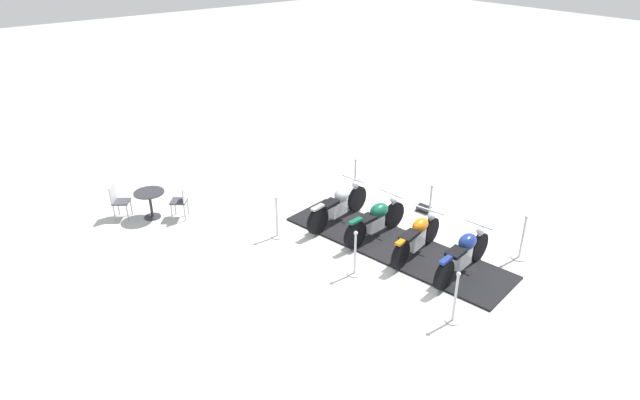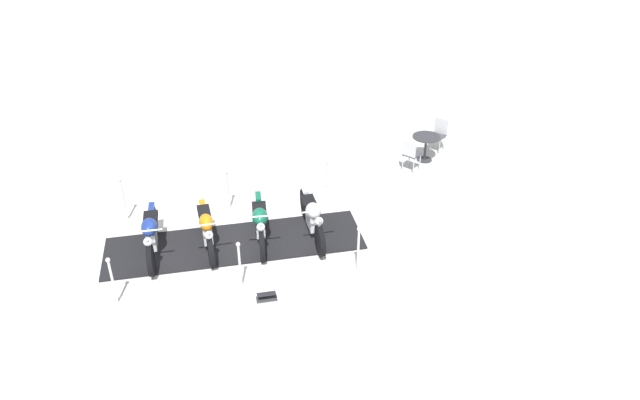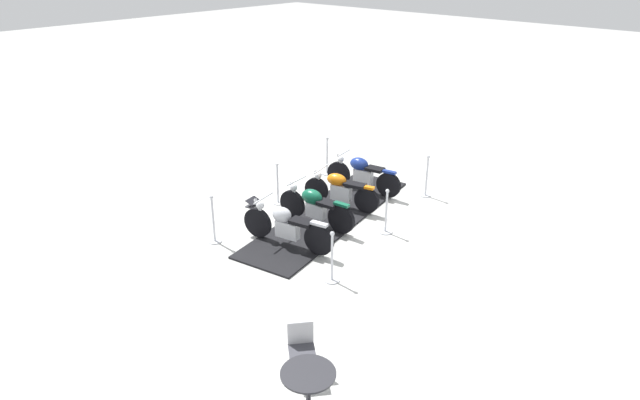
{
  "view_description": "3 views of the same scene",
  "coord_description": "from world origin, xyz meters",
  "px_view_note": "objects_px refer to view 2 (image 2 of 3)",
  "views": [
    {
      "loc": [
        -7.79,
        8.33,
        6.93
      ],
      "look_at": [
        1.49,
        1.1,
        1.01
      ],
      "focal_mm": 30.85,
      "sensor_mm": 36.0,
      "label": 1
    },
    {
      "loc": [
        1.6,
        -11.01,
        7.83
      ],
      "look_at": [
        1.94,
        0.93,
        0.58
      ],
      "focal_mm": 33.48,
      "sensor_mm": 36.0,
      "label": 2
    },
    {
      "loc": [
        9.39,
        8.16,
        6.1
      ],
      "look_at": [
        1.15,
        0.74,
        1.06
      ],
      "focal_mm": 31.65,
      "sensor_mm": 36.0,
      "label": 3
    }
  ],
  "objects_px": {
    "info_placard": "(267,297)",
    "cafe_chair_near_table": "(411,154)",
    "motorcycle_navy": "(151,234)",
    "cafe_table": "(426,142)",
    "stanchion_left_mid": "(229,197)",
    "motorcycle_forest": "(260,223)",
    "stanchion_right_mid": "(241,272)",
    "motorcycle_chrome": "(312,217)",
    "motorcycle_copper": "(207,229)",
    "cafe_chair_across_table": "(439,133)",
    "stanchion_left_front": "(125,205)",
    "stanchion_right_rear": "(358,257)",
    "stanchion_right_front": "(115,290)",
    "stanchion_left_rear": "(326,186)"
  },
  "relations": [
    {
      "from": "cafe_table",
      "to": "motorcycle_chrome",
      "type": "bearing_deg",
      "value": -131.26
    },
    {
      "from": "motorcycle_forest",
      "to": "motorcycle_chrome",
      "type": "height_order",
      "value": "motorcycle_chrome"
    },
    {
      "from": "stanchion_left_front",
      "to": "cafe_chair_across_table",
      "type": "distance_m",
      "value": 8.9
    },
    {
      "from": "stanchion_left_rear",
      "to": "cafe_table",
      "type": "relative_size",
      "value": 1.41
    },
    {
      "from": "motorcycle_navy",
      "to": "info_placard",
      "type": "xyz_separation_m",
      "value": [
        2.53,
        -1.54,
        -0.49
      ]
    },
    {
      "from": "motorcycle_copper",
      "to": "stanchion_left_mid",
      "type": "relative_size",
      "value": 1.85
    },
    {
      "from": "cafe_chair_near_table",
      "to": "stanchion_left_mid",
      "type": "bearing_deg",
      "value": 150.91
    },
    {
      "from": "stanchion_right_rear",
      "to": "stanchion_right_front",
      "type": "relative_size",
      "value": 1.02
    },
    {
      "from": "stanchion_left_mid",
      "to": "stanchion_left_front",
      "type": "distance_m",
      "value": 2.44
    },
    {
      "from": "stanchion_left_rear",
      "to": "stanchion_left_front",
      "type": "bearing_deg",
      "value": -169.76
    },
    {
      "from": "stanchion_left_front",
      "to": "cafe_chair_near_table",
      "type": "height_order",
      "value": "stanchion_left_front"
    },
    {
      "from": "info_placard",
      "to": "cafe_chair_across_table",
      "type": "bearing_deg",
      "value": -135.92
    },
    {
      "from": "stanchion_left_rear",
      "to": "cafe_chair_near_table",
      "type": "bearing_deg",
      "value": 31.1
    },
    {
      "from": "stanchion_right_rear",
      "to": "info_placard",
      "type": "bearing_deg",
      "value": -156.43
    },
    {
      "from": "motorcycle_navy",
      "to": "stanchion_right_mid",
      "type": "height_order",
      "value": "stanchion_right_mid"
    },
    {
      "from": "motorcycle_navy",
      "to": "stanchion_right_mid",
      "type": "xyz_separation_m",
      "value": [
        2.01,
        -1.15,
        -0.17
      ]
    },
    {
      "from": "stanchion_left_front",
      "to": "cafe_chair_near_table",
      "type": "bearing_deg",
      "value": 17.7
    },
    {
      "from": "stanchion_right_front",
      "to": "stanchion_left_front",
      "type": "xyz_separation_m",
      "value": [
        -0.54,
        3.01,
        0.09
      ]
    },
    {
      "from": "motorcycle_navy",
      "to": "motorcycle_chrome",
      "type": "height_order",
      "value": "motorcycle_chrome"
    },
    {
      "from": "motorcycle_forest",
      "to": "motorcycle_chrome",
      "type": "bearing_deg",
      "value": 94.57
    },
    {
      "from": "motorcycle_forest",
      "to": "stanchion_right_front",
      "type": "relative_size",
      "value": 1.9
    },
    {
      "from": "stanchion_left_rear",
      "to": "stanchion_right_front",
      "type": "bearing_deg",
      "value": -137.67
    },
    {
      "from": "stanchion_left_rear",
      "to": "cafe_chair_across_table",
      "type": "distance_m",
      "value": 4.31
    },
    {
      "from": "stanchion_right_rear",
      "to": "stanchion_left_mid",
      "type": "distance_m",
      "value": 3.91
    },
    {
      "from": "stanchion_right_rear",
      "to": "stanchion_left_mid",
      "type": "relative_size",
      "value": 1.05
    },
    {
      "from": "motorcycle_chrome",
      "to": "stanchion_left_front",
      "type": "distance_m",
      "value": 4.49
    },
    {
      "from": "motorcycle_chrome",
      "to": "cafe_chair_near_table",
      "type": "xyz_separation_m",
      "value": [
        2.72,
        3.07,
        0.01
      ]
    },
    {
      "from": "stanchion_right_rear",
      "to": "stanchion_right_front",
      "type": "xyz_separation_m",
      "value": [
        -4.8,
        -0.87,
        -0.06
      ]
    },
    {
      "from": "stanchion_left_mid",
      "to": "cafe_chair_near_table",
      "type": "relative_size",
      "value": 1.21
    },
    {
      "from": "motorcycle_copper",
      "to": "info_placard",
      "type": "relative_size",
      "value": 4.55
    },
    {
      "from": "cafe_chair_near_table",
      "to": "cafe_chair_across_table",
      "type": "bearing_deg",
      "value": 1.36
    },
    {
      "from": "stanchion_left_front",
      "to": "stanchion_right_rear",
      "type": "bearing_deg",
      "value": -21.86
    },
    {
      "from": "motorcycle_copper",
      "to": "stanchion_right_rear",
      "type": "distance_m",
      "value": 3.38
    },
    {
      "from": "stanchion_right_mid",
      "to": "stanchion_left_rear",
      "type": "bearing_deg",
      "value": 61.67
    },
    {
      "from": "motorcycle_navy",
      "to": "cafe_chair_across_table",
      "type": "distance_m",
      "value": 8.78
    },
    {
      "from": "motorcycle_navy",
      "to": "stanchion_left_rear",
      "type": "relative_size",
      "value": 1.98
    },
    {
      "from": "stanchion_right_rear",
      "to": "stanchion_left_rear",
      "type": "bearing_deg",
      "value": 100.24
    },
    {
      "from": "stanchion_left_rear",
      "to": "stanchion_right_rear",
      "type": "bearing_deg",
      "value": -79.76
    },
    {
      "from": "stanchion_right_front",
      "to": "cafe_chair_across_table",
      "type": "distance_m",
      "value": 10.06
    },
    {
      "from": "motorcycle_copper",
      "to": "stanchion_left_mid",
      "type": "distance_m",
      "value": 1.67
    },
    {
      "from": "info_placard",
      "to": "cafe_chair_near_table",
      "type": "xyz_separation_m",
      "value": [
        3.67,
        5.24,
        0.47
      ]
    },
    {
      "from": "motorcycle_navy",
      "to": "motorcycle_forest",
      "type": "height_order",
      "value": "motorcycle_forest"
    },
    {
      "from": "stanchion_left_mid",
      "to": "stanchion_left_front",
      "type": "bearing_deg",
      "value": -169.76
    },
    {
      "from": "stanchion_left_mid",
      "to": "info_placard",
      "type": "distance_m",
      "value": 3.57
    },
    {
      "from": "cafe_table",
      "to": "stanchion_left_mid",
      "type": "bearing_deg",
      "value": -154.81
    },
    {
      "from": "motorcycle_navy",
      "to": "info_placard",
      "type": "distance_m",
      "value": 3.0
    },
    {
      "from": "stanchion_left_mid",
      "to": "cafe_table",
      "type": "height_order",
      "value": "stanchion_left_mid"
    },
    {
      "from": "stanchion_left_mid",
      "to": "cafe_table",
      "type": "relative_size",
      "value": 1.39
    },
    {
      "from": "stanchion_right_rear",
      "to": "cafe_chair_near_table",
      "type": "relative_size",
      "value": 1.27
    },
    {
      "from": "motorcycle_forest",
      "to": "stanchion_right_mid",
      "type": "bearing_deg",
      "value": -17.14
    }
  ]
}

